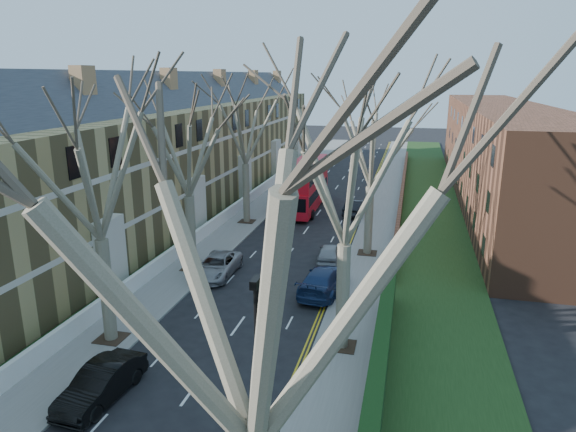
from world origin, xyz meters
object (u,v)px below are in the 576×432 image
Objects in this scene: car_left_mid at (101,383)px; car_right_near at (324,280)px; double_decker_bus at (306,186)px; lamp_post at (258,409)px.

car_left_mid is 14.66m from car_right_near.
double_decker_bus is at bearing 91.13° from car_left_mid.
double_decker_bus is at bearing -68.62° from car_right_near.
lamp_post is 1.48× the size of car_right_near.
lamp_post reaches higher than car_right_near.
car_left_mid is at bearing 86.01° from double_decker_bus.
lamp_post reaches higher than car_left_mid.
lamp_post is 10.50m from car_left_mid.
car_left_mid is 0.82× the size of car_right_near.
lamp_post is 38.15m from double_decker_bus.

